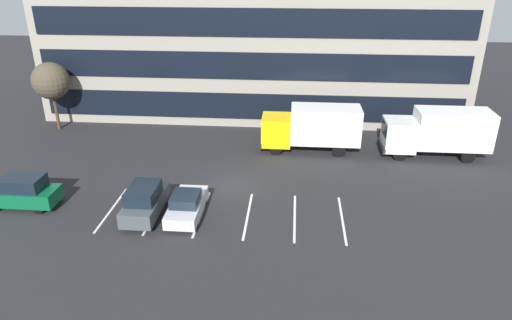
{
  "coord_description": "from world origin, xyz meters",
  "views": [
    {
      "loc": [
        3.91,
        -27.4,
        14.19
      ],
      "look_at": [
        1.47,
        1.21,
        1.4
      ],
      "focal_mm": 32.19,
      "sensor_mm": 36.0,
      "label": 1
    }
  ],
  "objects_px": {
    "box_truck_white": "(438,131)",
    "sedan_silver": "(187,205)",
    "bare_tree": "(51,81)",
    "suv_charcoal": "(145,201)",
    "suv_forest": "(22,192)",
    "box_truck_yellow": "(313,126)"
  },
  "relations": [
    {
      "from": "sedan_silver",
      "to": "suv_charcoal",
      "type": "bearing_deg",
      "value": -177.27
    },
    {
      "from": "suv_charcoal",
      "to": "sedan_silver",
      "type": "distance_m",
      "value": 2.47
    },
    {
      "from": "suv_forest",
      "to": "sedan_silver",
      "type": "bearing_deg",
      "value": -1.84
    },
    {
      "from": "suv_forest",
      "to": "suv_charcoal",
      "type": "relative_size",
      "value": 1.0
    },
    {
      "from": "box_truck_white",
      "to": "bare_tree",
      "type": "bearing_deg",
      "value": 173.88
    },
    {
      "from": "suv_forest",
      "to": "bare_tree",
      "type": "distance_m",
      "value": 14.7
    },
    {
      "from": "suv_charcoal",
      "to": "sedan_silver",
      "type": "bearing_deg",
      "value": 2.73
    },
    {
      "from": "box_truck_white",
      "to": "sedan_silver",
      "type": "distance_m",
      "value": 20.12
    },
    {
      "from": "box_truck_yellow",
      "to": "bare_tree",
      "type": "bearing_deg",
      "value": 172.09
    },
    {
      "from": "box_truck_white",
      "to": "bare_tree",
      "type": "height_order",
      "value": "bare_tree"
    },
    {
      "from": "sedan_silver",
      "to": "bare_tree",
      "type": "relative_size",
      "value": 0.72
    },
    {
      "from": "box_truck_white",
      "to": "suv_forest",
      "type": "relative_size",
      "value": 1.8
    },
    {
      "from": "suv_charcoal",
      "to": "bare_tree",
      "type": "bearing_deg",
      "value": 131.37
    },
    {
      "from": "box_truck_white",
      "to": "suv_charcoal",
      "type": "bearing_deg",
      "value": -151.57
    },
    {
      "from": "bare_tree",
      "to": "suv_forest",
      "type": "bearing_deg",
      "value": -71.65
    },
    {
      "from": "suv_charcoal",
      "to": "suv_forest",
      "type": "bearing_deg",
      "value": 176.74
    },
    {
      "from": "box_truck_white",
      "to": "sedan_silver",
      "type": "bearing_deg",
      "value": -148.52
    },
    {
      "from": "box_truck_yellow",
      "to": "suv_charcoal",
      "type": "distance_m",
      "value": 14.89
    },
    {
      "from": "box_truck_white",
      "to": "sedan_silver",
      "type": "relative_size",
      "value": 1.85
    },
    {
      "from": "suv_forest",
      "to": "sedan_silver",
      "type": "relative_size",
      "value": 1.03
    },
    {
      "from": "suv_charcoal",
      "to": "bare_tree",
      "type": "distance_m",
      "value": 18.99
    },
    {
      "from": "suv_charcoal",
      "to": "sedan_silver",
      "type": "xyz_separation_m",
      "value": [
        2.46,
        0.12,
        -0.23
      ]
    }
  ]
}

